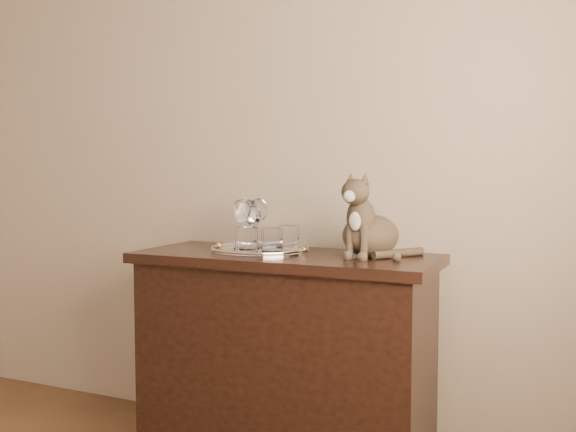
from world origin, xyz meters
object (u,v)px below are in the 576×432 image
at_px(tumbler_a, 272,240).
at_px(tumbler_b, 247,240).
at_px(tray, 260,250).
at_px(cat, 371,215).
at_px(wine_glass_b, 259,222).
at_px(wine_glass_d, 253,227).
at_px(wine_glass_a, 249,223).
at_px(sideboard, 285,359).
at_px(tumbler_c, 288,238).
at_px(wine_glass_c, 241,224).

distance_m(tumbler_a, tumbler_b, 0.10).
xyz_separation_m(tray, cat, (0.45, 0.04, 0.16)).
height_order(wine_glass_b, tumbler_b, wine_glass_b).
bearing_deg(wine_glass_d, tumbler_b, -72.22).
bearing_deg(wine_glass_d, wine_glass_a, 137.77).
height_order(sideboard, tray, tray).
bearing_deg(tumbler_c, wine_glass_d, 178.17).
height_order(wine_glass_b, tumbler_c, wine_glass_b).
height_order(wine_glass_a, cat, cat).
distance_m(sideboard, wine_glass_b, 0.57).
xyz_separation_m(tumbler_b, cat, (0.46, 0.15, 0.10)).
distance_m(wine_glass_a, wine_glass_b, 0.04).
xyz_separation_m(wine_glass_c, tumbler_c, (0.20, 0.03, -0.05)).
distance_m(wine_glass_c, tumbler_c, 0.21).
height_order(wine_glass_a, tumbler_a, wine_glass_a).
bearing_deg(tray, cat, 5.07).
bearing_deg(cat, wine_glass_a, -171.65).
relative_size(tumbler_a, tumbler_b, 0.95).
relative_size(wine_glass_c, cat, 0.64).
bearing_deg(wine_glass_d, cat, 1.32).
bearing_deg(sideboard, wine_glass_d, 163.31).
xyz_separation_m(sideboard, tumbler_b, (-0.12, -0.09, 0.48)).
relative_size(tumbler_a, cat, 0.29).
distance_m(wine_glass_a, wine_glass_c, 0.07).
bearing_deg(sideboard, tumbler_c, 99.02).
bearing_deg(cat, tumbler_b, -150.86).
relative_size(sideboard, wine_glass_c, 5.83).
relative_size(tumbler_b, cat, 0.31).
relative_size(tumbler_b, tumbler_c, 0.99).
xyz_separation_m(tumbler_b, tumbler_c, (0.12, 0.14, 0.00)).
relative_size(wine_glass_a, wine_glass_d, 1.14).
distance_m(tumbler_c, cat, 0.35).
distance_m(tray, tumbler_c, 0.13).
relative_size(tray, tumbler_a, 4.23).
xyz_separation_m(wine_glass_d, cat, (0.50, 0.01, 0.06)).
xyz_separation_m(wine_glass_b, wine_glass_c, (-0.04, -0.09, -0.00)).
relative_size(tray, wine_glass_c, 1.94).
xyz_separation_m(tray, wine_glass_a, (-0.08, 0.06, 0.10)).
relative_size(tray, wine_glass_d, 2.26).
height_order(wine_glass_c, wine_glass_d, wine_glass_c).
xyz_separation_m(wine_glass_b, tumbler_a, (0.12, -0.12, -0.06)).
bearing_deg(tray, wine_glass_c, -175.98).
bearing_deg(wine_glass_c, tumbler_a, -13.47).
relative_size(tray, tumbler_c, 3.99).
height_order(wine_glass_d, cat, cat).
bearing_deg(tumbler_b, wine_glass_b, 103.19).
bearing_deg(wine_glass_a, wine_glass_b, 31.21).
relative_size(tumbler_c, cat, 0.31).
relative_size(tray, wine_glass_a, 1.98).
xyz_separation_m(wine_glass_a, wine_glass_d, (0.03, -0.03, -0.01)).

